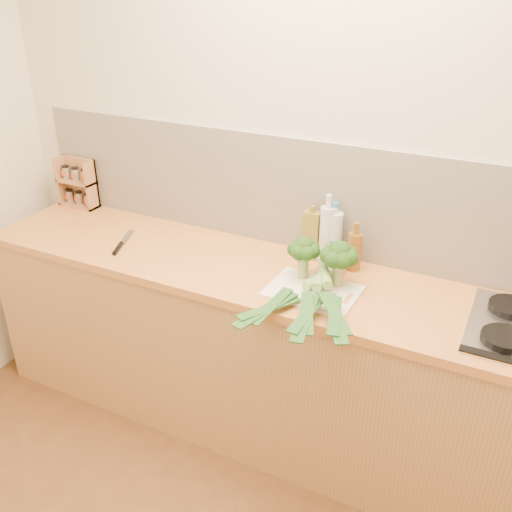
{
  "coord_description": "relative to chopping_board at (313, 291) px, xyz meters",
  "views": [
    {
      "loc": [
        0.83,
        -0.85,
        2.12
      ],
      "look_at": [
        -0.15,
        1.1,
        1.02
      ],
      "focal_mm": 40.0,
      "sensor_mm": 36.0,
      "label": 1
    }
  ],
  "objects": [
    {
      "name": "water_bottle",
      "position": [
        -0.03,
        0.31,
        0.11
      ],
      "size": [
        0.08,
        0.08,
        0.27
      ],
      "color": "silver",
      "rests_on": "counter"
    },
    {
      "name": "glass_bottle",
      "position": [
        -0.05,
        0.29,
        0.13
      ],
      "size": [
        0.07,
        0.07,
        0.33
      ],
      "color": "silver",
      "rests_on": "counter"
    },
    {
      "name": "amber_bottle",
      "position": [
        0.09,
        0.28,
        0.09
      ],
      "size": [
        0.06,
        0.06,
        0.23
      ],
      "color": "brown",
      "rests_on": "counter"
    },
    {
      "name": "spice_rack",
      "position": [
        -1.56,
        0.33,
        0.12
      ],
      "size": [
        0.23,
        0.09,
        0.28
      ],
      "color": "#B87A4F",
      "rests_on": "counter"
    },
    {
      "name": "leek_back",
      "position": [
        0.08,
        -0.04,
        0.06
      ],
      "size": [
        0.34,
        0.62,
        0.04
      ],
      "rotation": [
        0.0,
        0.0,
        0.47
      ],
      "color": "white",
      "rests_on": "chopping_board"
    },
    {
      "name": "oil_tin",
      "position": [
        -0.13,
        0.3,
        0.11
      ],
      "size": [
        0.08,
        0.05,
        0.26
      ],
      "color": "olive",
      "rests_on": "counter"
    },
    {
      "name": "leek_mid",
      "position": [
        0.04,
        -0.07,
        0.05
      ],
      "size": [
        0.17,
        0.62,
        0.04
      ],
      "rotation": [
        0.0,
        0.0,
        0.19
      ],
      "color": "white",
      "rests_on": "chopping_board"
    },
    {
      "name": "leek_front",
      "position": [
        -0.02,
        -0.02,
        0.03
      ],
      "size": [
        0.24,
        0.68,
        0.04
      ],
      "rotation": [
        0.0,
        0.0,
        -0.28
      ],
      "color": "white",
      "rests_on": "chopping_board"
    },
    {
      "name": "broccoli_right",
      "position": [
        0.08,
        0.09,
        0.14
      ],
      "size": [
        0.16,
        0.16,
        0.21
      ],
      "color": "#91A25E",
      "rests_on": "chopping_board"
    },
    {
      "name": "chopping_board",
      "position": [
        0.0,
        0.0,
        0.0
      ],
      "size": [
        0.38,
        0.29,
        0.01
      ],
      "primitive_type": "cube",
      "rotation": [
        0.0,
        0.0,
        -0.03
      ],
      "color": "white",
      "rests_on": "counter"
    },
    {
      "name": "counter",
      "position": [
        -0.11,
        0.08,
        -0.46
      ],
      "size": [
        3.2,
        0.62,
        0.9
      ],
      "color": "#AD8748",
      "rests_on": "ground"
    },
    {
      "name": "chefs_knife",
      "position": [
        -1.01,
        -0.02,
        0.0
      ],
      "size": [
        0.13,
        0.28,
        0.02
      ],
      "rotation": [
        0.0,
        0.0,
        0.38
      ],
      "color": "silver",
      "rests_on": "counter"
    },
    {
      "name": "room_shell",
      "position": [
        -0.11,
        0.37,
        0.26
      ],
      "size": [
        3.5,
        3.5,
        3.5
      ],
      "color": "beige",
      "rests_on": "ground"
    },
    {
      "name": "broccoli_left",
      "position": [
        -0.08,
        0.09,
        0.14
      ],
      "size": [
        0.14,
        0.14,
        0.19
      ],
      "color": "#91A25E",
      "rests_on": "chopping_board"
    }
  ]
}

